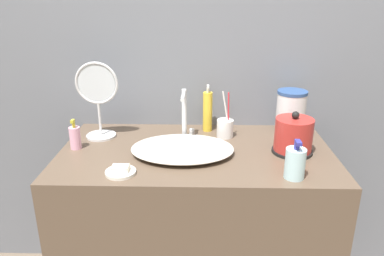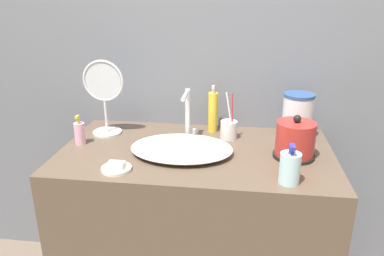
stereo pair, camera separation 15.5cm
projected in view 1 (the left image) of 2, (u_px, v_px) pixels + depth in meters
The scene contains 12 objects.
wall_back at pixel (197, 24), 1.72m from camera, with size 6.00×0.04×2.60m.
vanity_counter at pixel (196, 230), 1.73m from camera, with size 1.15×0.63×0.81m.
sink_basin at pixel (182, 148), 1.54m from camera, with size 0.43×0.31×0.04m.
faucet at pixel (185, 112), 1.66m from camera, with size 0.06×0.15×0.23m.
electric_kettle at pixel (293, 137), 1.54m from camera, with size 0.17×0.17×0.18m.
toothbrush_cup at pixel (225, 128), 1.71m from camera, with size 0.08×0.08×0.22m.
lotion_bottle at pixel (75, 137), 1.58m from camera, with size 0.05×0.05×0.13m.
shampoo_bottle at pixel (295, 163), 1.33m from camera, with size 0.07×0.07×0.15m.
mouthwash_bottle at pixel (208, 111), 1.77m from camera, with size 0.04×0.04×0.23m.
soap_dish at pixel (121, 171), 1.38m from camera, with size 0.11×0.11×0.03m.
vanity_mirror at pixel (98, 97), 1.66m from camera, with size 0.19×0.13×0.35m.
water_pitcher at pixel (291, 113), 1.72m from camera, with size 0.14×0.14×0.21m.
Camera 1 is at (0.02, -1.13, 1.45)m, focal length 35.00 mm.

